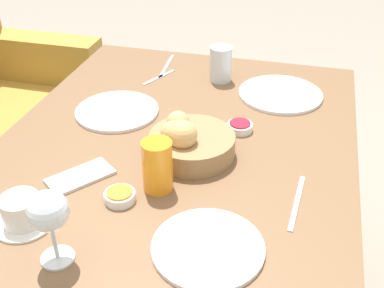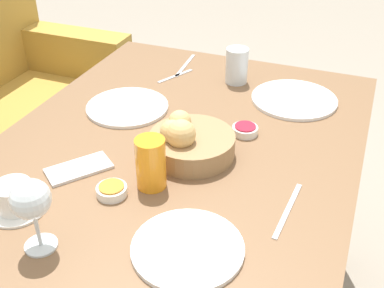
# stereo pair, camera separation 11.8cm
# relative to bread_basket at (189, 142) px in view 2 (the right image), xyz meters

# --- Properties ---
(dining_table) EXTENTS (1.20, 0.91, 0.75)m
(dining_table) POSITION_rel_bread_basket_xyz_m (0.03, 0.05, -0.14)
(dining_table) COLOR brown
(dining_table) RESTS_ON ground_plane
(bread_basket) EXTENTS (0.21, 0.21, 0.11)m
(bread_basket) POSITION_rel_bread_basket_xyz_m (0.00, 0.00, 0.00)
(bread_basket) COLOR #99754C
(bread_basket) RESTS_ON dining_table
(plate_near_left) EXTENTS (0.22, 0.22, 0.01)m
(plate_near_left) POSITION_rel_bread_basket_xyz_m (-0.30, -0.12, -0.03)
(plate_near_left) COLOR white
(plate_near_left) RESTS_ON dining_table
(plate_near_right) EXTENTS (0.25, 0.25, 0.01)m
(plate_near_right) POSITION_rel_bread_basket_xyz_m (0.38, -0.19, -0.03)
(plate_near_right) COLOR white
(plate_near_right) RESTS_ON dining_table
(plate_far_center) EXTENTS (0.24, 0.24, 0.01)m
(plate_far_center) POSITION_rel_bread_basket_xyz_m (0.15, 0.25, -0.03)
(plate_far_center) COLOR white
(plate_far_center) RESTS_ON dining_table
(juice_glass) EXTENTS (0.07, 0.07, 0.12)m
(juice_glass) POSITION_rel_bread_basket_xyz_m (-0.14, 0.03, 0.02)
(juice_glass) COLOR orange
(juice_glass) RESTS_ON dining_table
(water_tumbler) EXTENTS (0.07, 0.07, 0.11)m
(water_tumbler) POSITION_rel_bread_basket_xyz_m (0.44, 0.01, 0.02)
(water_tumbler) COLOR silver
(water_tumbler) RESTS_ON dining_table
(wine_glass) EXTENTS (0.08, 0.08, 0.16)m
(wine_glass) POSITION_rel_bread_basket_xyz_m (-0.40, 0.15, 0.07)
(wine_glass) COLOR silver
(wine_glass) RESTS_ON dining_table
(coffee_cup) EXTENTS (0.12, 0.12, 0.07)m
(coffee_cup) POSITION_rel_bread_basket_xyz_m (-0.33, 0.26, -0.01)
(coffee_cup) COLOR white
(coffee_cup) RESTS_ON dining_table
(jam_bowl_berry) EXTENTS (0.07, 0.07, 0.02)m
(jam_bowl_berry) POSITION_rel_bread_basket_xyz_m (0.15, -0.10, -0.03)
(jam_bowl_berry) COLOR white
(jam_bowl_berry) RESTS_ON dining_table
(jam_bowl_honey) EXTENTS (0.07, 0.07, 0.02)m
(jam_bowl_honey) POSITION_rel_bread_basket_xyz_m (-0.21, 0.10, -0.03)
(jam_bowl_honey) COLOR white
(jam_bowl_honey) RESTS_ON dining_table
(fork_silver) EXTENTS (0.19, 0.02, 0.00)m
(fork_silver) POSITION_rel_bread_basket_xyz_m (-0.12, -0.27, -0.04)
(fork_silver) COLOR #B7B7BC
(fork_silver) RESTS_ON dining_table
(knife_silver) EXTENTS (0.19, 0.02, 0.00)m
(knife_silver) POSITION_rel_bread_basket_xyz_m (0.50, 0.21, -0.04)
(knife_silver) COLOR #B7B7BC
(knife_silver) RESTS_ON dining_table
(spoon_coffee) EXTENTS (0.13, 0.07, 0.00)m
(spoon_coffee) POSITION_rel_bread_basket_xyz_m (0.41, 0.21, -0.04)
(spoon_coffee) COLOR #B7B7BC
(spoon_coffee) RESTS_ON dining_table
(cell_phone) EXTENTS (0.16, 0.15, 0.01)m
(cell_phone) POSITION_rel_bread_basket_xyz_m (-0.16, 0.22, -0.03)
(cell_phone) COLOR silver
(cell_phone) RESTS_ON dining_table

